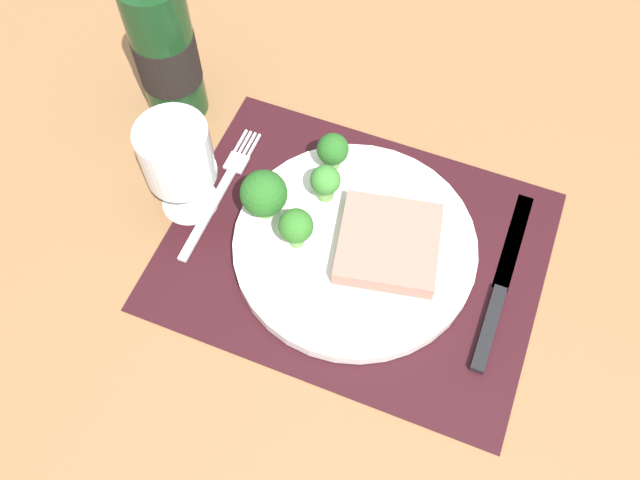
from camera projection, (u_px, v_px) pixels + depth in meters
The scene contains 12 objects.
ground_plane at pixel (354, 257), 76.83cm from camera, with size 140.00×110.00×3.00cm, color brown.
placemat at pixel (354, 250), 75.39cm from camera, with size 41.27×32.10×0.30cm, color black.
plate at pixel (355, 246), 74.57cm from camera, with size 26.93×26.93×1.60cm, color silver.
steak at pixel (389, 243), 72.59cm from camera, with size 10.69×10.78×2.10cm, color #9E6B5B.
broccoli_near_fork at pixel (333, 150), 76.65cm from camera, with size 3.69×3.69×4.79cm.
broccoli_near_steak at pixel (325, 182), 74.53cm from camera, with size 3.41×3.41×4.75cm.
broccoli_center at pixel (296, 227), 71.11cm from camera, with size 3.76×3.76×5.28cm.
broccoli_front_edge at pixel (262, 197), 72.52cm from camera, with size 5.19×5.19×6.31cm.
fork at pixel (221, 191), 78.82cm from camera, with size 2.40×19.20×0.50cm.
knife at pixel (499, 292), 72.28cm from camera, with size 1.80×23.00×0.80cm.
wine_bottle at pixel (165, 48), 77.24cm from camera, with size 7.36×7.36×29.40cm.
wine_glass at pixel (178, 158), 71.28cm from camera, with size 7.73×7.73×12.94cm.
Camera 1 is at (9.75, -35.24, 66.20)cm, focal length 37.87 mm.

